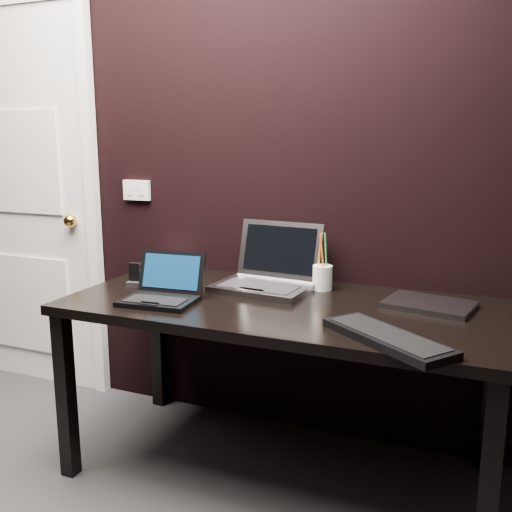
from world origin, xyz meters
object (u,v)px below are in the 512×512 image
at_px(mobile_phone, 135,277).
at_px(pen_cup, 322,276).
at_px(netbook, 162,292).
at_px(door, 25,200).
at_px(silver_laptop, 267,277).
at_px(ext_keyboard, 387,338).
at_px(desk, 281,321).
at_px(desk_phone, 166,264).
at_px(closed_laptop, 429,305).

height_order(mobile_phone, pen_cup, pen_cup).
relative_size(netbook, pen_cup, 1.23).
bearing_deg(door, mobile_phone, -21.43).
relative_size(silver_laptop, ext_keyboard, 0.90).
height_order(door, silver_laptop, door).
height_order(silver_laptop, ext_keyboard, silver_laptop).
height_order(door, netbook, door).
height_order(netbook, silver_laptop, silver_laptop).
xyz_separation_m(desk, mobile_phone, (-0.68, -0.00, 0.12)).
height_order(desk, silver_laptop, silver_laptop).
bearing_deg(netbook, desk_phone, 119.50).
bearing_deg(desk_phone, silver_laptop, -11.54).
distance_m(desk, netbook, 0.49).
xyz_separation_m(desk, desk_phone, (-0.70, 0.30, 0.11)).
xyz_separation_m(door, closed_laptop, (2.20, -0.22, -0.29)).
xyz_separation_m(door, desk, (1.65, -0.38, -0.38)).
distance_m(ext_keyboard, closed_laptop, 0.45).
height_order(netbook, mobile_phone, netbook).
distance_m(silver_laptop, mobile_phone, 0.58).
height_order(ext_keyboard, mobile_phone, mobile_phone).
relative_size(netbook, ext_keyboard, 0.65).
bearing_deg(pen_cup, silver_laptop, -162.88).
height_order(ext_keyboard, pen_cup, pen_cup).
bearing_deg(netbook, door, 155.76).
xyz_separation_m(ext_keyboard, closed_laptop, (0.08, 0.44, -0.00)).
bearing_deg(desk, closed_laptop, 15.31).
bearing_deg(pen_cup, netbook, -142.21).
bearing_deg(door, desk_phone, -4.75).
distance_m(door, ext_keyboard, 2.24).
bearing_deg(ext_keyboard, silver_laptop, 141.55).
bearing_deg(desk, mobile_phone, -179.65).
distance_m(netbook, mobile_phone, 0.29).
height_order(door, mobile_phone, door).
height_order(closed_laptop, mobile_phone, mobile_phone).
xyz_separation_m(netbook, silver_laptop, (0.31, 0.35, 0.01)).
relative_size(ext_keyboard, mobile_phone, 4.57).
height_order(desk, ext_keyboard, ext_keyboard).
bearing_deg(mobile_phone, closed_laptop, 7.16).
xyz_separation_m(ext_keyboard, desk_phone, (-1.17, 0.59, 0.02)).
bearing_deg(closed_laptop, netbook, -162.16).
bearing_deg(desk_phone, door, 175.25).
height_order(netbook, desk_phone, netbook).
bearing_deg(netbook, closed_laptop, 17.84).
bearing_deg(netbook, ext_keyboard, -7.86).
distance_m(desk, closed_laptop, 0.58).
bearing_deg(closed_laptop, desk_phone, 173.35).
relative_size(desk_phone, mobile_phone, 1.94).
bearing_deg(closed_laptop, mobile_phone, -172.84).
bearing_deg(desk, desk_phone, 157.16).
xyz_separation_m(desk, netbook, (-0.44, -0.17, 0.12)).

